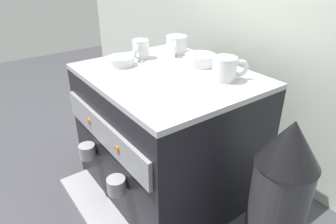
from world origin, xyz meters
TOP-DOWN VIEW (x-y plane):
  - ground_plane at (0.00, 0.00)m, footprint 4.00×4.00m
  - tiled_backsplash_wall at (0.00, 0.40)m, footprint 2.80×0.03m
  - espresso_machine at (0.00, -0.00)m, footprint 0.57×0.59m
  - ceramic_cup_0 at (-0.16, 0.16)m, footprint 0.10×0.10m
  - ceramic_cup_1 at (0.15, 0.11)m, footprint 0.08×0.11m
  - ceramic_cup_2 at (-0.19, 0.01)m, footprint 0.08×0.08m
  - ceramic_bowl_0 at (0.00, 0.14)m, footprint 0.11×0.11m
  - ceramic_bowl_1 at (-0.16, -0.09)m, footprint 0.09×0.09m
  - coffee_grinder at (0.43, 0.06)m, footprint 0.16×0.16m
  - milk_pitcher at (-0.39, -0.04)m, footprint 0.09×0.09m

SIDE VIEW (x-z plane):
  - ground_plane at x=0.00m, z-range 0.00..0.00m
  - milk_pitcher at x=-0.39m, z-range 0.00..0.12m
  - espresso_machine at x=0.00m, z-range 0.00..0.46m
  - coffee_grinder at x=0.43m, z-range 0.00..0.47m
  - tiled_backsplash_wall at x=0.00m, z-range 0.00..0.95m
  - ceramic_bowl_1 at x=-0.16m, z-range 0.46..0.49m
  - ceramic_bowl_0 at x=0.00m, z-range 0.46..0.50m
  - ceramic_cup_0 at x=-0.16m, z-range 0.46..0.53m
  - ceramic_cup_2 at x=-0.19m, z-range 0.46..0.53m
  - ceramic_cup_1 at x=0.15m, z-range 0.46..0.53m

